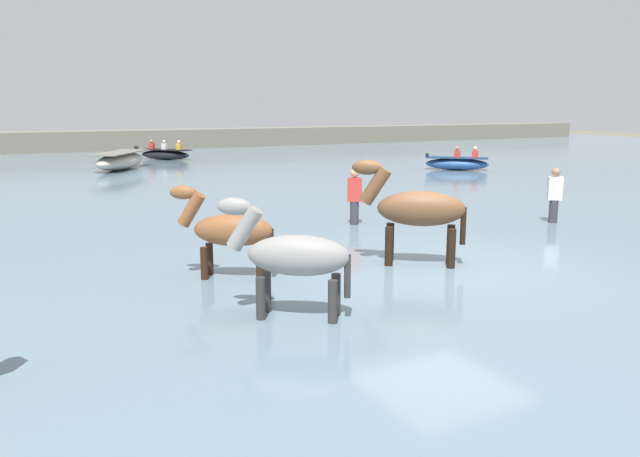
{
  "coord_description": "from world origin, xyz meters",
  "views": [
    {
      "loc": [
        -6.72,
        -8.13,
        3.02
      ],
      "look_at": [
        -1.43,
        1.78,
        0.84
      ],
      "focal_mm": 35.48,
      "sensor_mm": 36.0,
      "label": 1
    }
  ],
  "objects_px": {
    "boat_far_inshore": "(165,154)",
    "boat_mid_channel": "(120,161)",
    "horse_trailing_grey": "(293,259)",
    "horse_lead_bay": "(416,212)",
    "person_onlooker_left": "(354,202)",
    "boat_near_port": "(457,163)",
    "person_onlooker_right": "(554,200)",
    "horse_flank_chestnut": "(229,233)"
  },
  "relations": [
    {
      "from": "horse_flank_chestnut",
      "to": "person_onlooker_right",
      "type": "xyz_separation_m",
      "value": [
        8.35,
        1.02,
        -0.2
      ]
    },
    {
      "from": "boat_mid_channel",
      "to": "boat_near_port",
      "type": "xyz_separation_m",
      "value": [
        12.66,
        -7.09,
        -0.09
      ]
    },
    {
      "from": "horse_flank_chestnut",
      "to": "boat_mid_channel",
      "type": "relative_size",
      "value": 0.43
    },
    {
      "from": "horse_trailing_grey",
      "to": "person_onlooker_left",
      "type": "distance_m",
      "value": 6.63
    },
    {
      "from": "boat_near_port",
      "to": "boat_far_inshore",
      "type": "distance_m",
      "value": 14.83
    },
    {
      "from": "horse_lead_bay",
      "to": "boat_far_inshore",
      "type": "xyz_separation_m",
      "value": [
        1.84,
        23.78,
        -0.64
      ]
    },
    {
      "from": "horse_trailing_grey",
      "to": "person_onlooker_right",
      "type": "relative_size",
      "value": 1.15
    },
    {
      "from": "person_onlooker_left",
      "to": "boat_mid_channel",
      "type": "bearing_deg",
      "value": 97.87
    },
    {
      "from": "horse_lead_bay",
      "to": "horse_trailing_grey",
      "type": "bearing_deg",
      "value": -153.53
    },
    {
      "from": "horse_lead_bay",
      "to": "boat_far_inshore",
      "type": "relative_size",
      "value": 0.76
    },
    {
      "from": "horse_trailing_grey",
      "to": "person_onlooker_right",
      "type": "distance_m",
      "value": 8.9
    },
    {
      "from": "horse_lead_bay",
      "to": "person_onlooker_left",
      "type": "bearing_deg",
      "value": 74.62
    },
    {
      "from": "horse_lead_bay",
      "to": "person_onlooker_right",
      "type": "relative_size",
      "value": 1.31
    },
    {
      "from": "boat_near_port",
      "to": "person_onlooker_left",
      "type": "height_order",
      "value": "person_onlooker_left"
    },
    {
      "from": "horse_trailing_grey",
      "to": "horse_flank_chestnut",
      "type": "relative_size",
      "value": 1.04
    },
    {
      "from": "horse_lead_bay",
      "to": "boat_far_inshore",
      "type": "distance_m",
      "value": 23.86
    },
    {
      "from": "horse_trailing_grey",
      "to": "boat_mid_channel",
      "type": "bearing_deg",
      "value": 84.91
    },
    {
      "from": "boat_mid_channel",
      "to": "person_onlooker_left",
      "type": "relative_size",
      "value": 2.55
    },
    {
      "from": "horse_flank_chestnut",
      "to": "boat_mid_channel",
      "type": "height_order",
      "value": "horse_flank_chestnut"
    },
    {
      "from": "boat_mid_channel",
      "to": "boat_far_inshore",
      "type": "height_order",
      "value": "boat_far_inshore"
    },
    {
      "from": "horse_lead_bay",
      "to": "person_onlooker_left",
      "type": "xyz_separation_m",
      "value": [
        1.02,
        3.7,
        -0.39
      ]
    },
    {
      "from": "horse_lead_bay",
      "to": "horse_flank_chestnut",
      "type": "distance_m",
      "value": 3.2
    },
    {
      "from": "boat_far_inshore",
      "to": "boat_mid_channel",
      "type": "bearing_deg",
      "value": -125.9
    },
    {
      "from": "horse_flank_chestnut",
      "to": "horse_lead_bay",
      "type": "bearing_deg",
      "value": -12.17
    },
    {
      "from": "boat_mid_channel",
      "to": "horse_trailing_grey",
      "type": "bearing_deg",
      "value": -95.09
    },
    {
      "from": "boat_far_inshore",
      "to": "person_onlooker_right",
      "type": "xyz_separation_m",
      "value": [
        3.39,
        -22.09,
        0.25
      ]
    },
    {
      "from": "person_onlooker_right",
      "to": "boat_far_inshore",
      "type": "bearing_deg",
      "value": 98.72
    },
    {
      "from": "horse_trailing_grey",
      "to": "boat_far_inshore",
      "type": "xyz_separation_m",
      "value": [
        4.91,
        25.3,
        -0.49
      ]
    },
    {
      "from": "horse_trailing_grey",
      "to": "horse_flank_chestnut",
      "type": "xyz_separation_m",
      "value": [
        -0.05,
        2.2,
        -0.05
      ]
    },
    {
      "from": "horse_flank_chestnut",
      "to": "horse_trailing_grey",
      "type": "bearing_deg",
      "value": -88.57
    },
    {
      "from": "boat_near_port",
      "to": "boat_mid_channel",
      "type": "bearing_deg",
      "value": 150.75
    },
    {
      "from": "horse_trailing_grey",
      "to": "boat_mid_channel",
      "type": "xyz_separation_m",
      "value": [
        1.88,
        21.12,
        -0.4
      ]
    },
    {
      "from": "boat_near_port",
      "to": "person_onlooker_right",
      "type": "xyz_separation_m",
      "value": [
        -6.25,
        -10.82,
        0.24
      ]
    },
    {
      "from": "horse_lead_bay",
      "to": "boat_near_port",
      "type": "distance_m",
      "value": 16.99
    },
    {
      "from": "horse_lead_bay",
      "to": "person_onlooker_left",
      "type": "relative_size",
      "value": 1.31
    },
    {
      "from": "boat_mid_channel",
      "to": "person_onlooker_right",
      "type": "xyz_separation_m",
      "value": [
        6.41,
        -17.91,
        0.15
      ]
    },
    {
      "from": "horse_flank_chestnut",
      "to": "boat_near_port",
      "type": "bearing_deg",
      "value": 39.03
    },
    {
      "from": "boat_far_inshore",
      "to": "horse_trailing_grey",
      "type": "bearing_deg",
      "value": -100.97
    },
    {
      "from": "boat_mid_channel",
      "to": "person_onlooker_right",
      "type": "height_order",
      "value": "person_onlooker_right"
    },
    {
      "from": "horse_flank_chestnut",
      "to": "boat_mid_channel",
      "type": "xyz_separation_m",
      "value": [
        1.94,
        18.92,
        -0.35
      ]
    },
    {
      "from": "person_onlooker_left",
      "to": "boat_far_inshore",
      "type": "bearing_deg",
      "value": 87.64
    },
    {
      "from": "person_onlooker_left",
      "to": "person_onlooker_right",
      "type": "height_order",
      "value": "same"
    }
  ]
}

